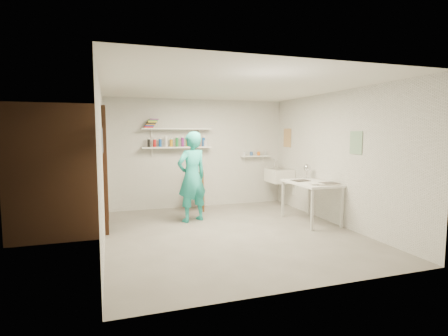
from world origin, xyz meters
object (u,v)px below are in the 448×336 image
object	(u,v)px
belfast_sink	(279,176)
work_table	(311,202)
wall_clock	(193,161)
man	(192,177)
desk_lamp	(307,168)
wooden_chair	(195,190)

from	to	relation	value
belfast_sink	work_table	distance (m)	1.52
belfast_sink	wall_clock	size ratio (longest dim) A/B	1.98
man	work_table	distance (m)	2.26
work_table	desk_lamp	bearing A→B (deg)	67.58
belfast_sink	wooden_chair	size ratio (longest dim) A/B	0.68
man	desk_lamp	distance (m)	2.29
belfast_sink	work_table	xyz separation A→B (m)	(-0.11, -1.48, -0.32)
desk_lamp	belfast_sink	bearing A→B (deg)	94.24
belfast_sink	man	distance (m)	2.31
belfast_sink	wooden_chair	bearing A→B (deg)	175.55
work_table	belfast_sink	bearing A→B (deg)	85.76
wall_clock	desk_lamp	world-z (taller)	wall_clock
wall_clock	wooden_chair	xyz separation A→B (m)	(0.19, 0.67, -0.68)
wooden_chair	desk_lamp	distance (m)	2.39
man	wooden_chair	world-z (taller)	man
wall_clock	man	bearing A→B (deg)	-131.59
desk_lamp	man	bearing A→B (deg)	172.27
belfast_sink	wooden_chair	distance (m)	1.95
man	wooden_chair	size ratio (longest dim) A/B	1.90
wooden_chair	wall_clock	bearing A→B (deg)	-92.93
man	desk_lamp	xyz separation A→B (m)	(2.27, -0.31, 0.13)
wooden_chair	work_table	size ratio (longest dim) A/B	0.78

